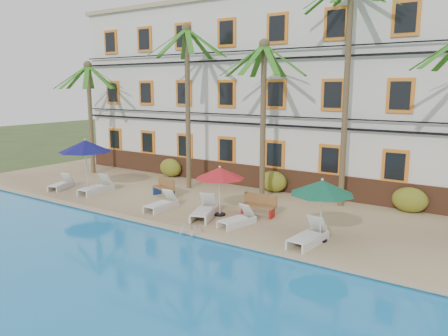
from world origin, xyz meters
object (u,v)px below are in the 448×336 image
Objects in this scene: palm_a at (90,101)px; umbrella_green at (322,188)px; umbrella_blue at (85,146)px; bench_right at (259,205)px; palm_c at (263,98)px; bench_left at (165,187)px; lounger_b at (97,187)px; palm_b at (188,86)px; lounger_d at (205,210)px; umbrella_red at (220,173)px; lounger_c at (162,204)px; lounger_a at (62,184)px; lounger_e at (238,219)px; lounger_f at (309,236)px; palm_d at (348,63)px; pool_ladder at (192,234)px.

palm_a is 3.06× the size of umbrella_green.
umbrella_blue is 1.79× the size of bench_right.
bench_left is (-4.22, -2.27, -4.38)m from palm_c.
lounger_b is 1.33× the size of bench_right.
palm_b is 4.02× the size of lounger_d.
bench_right is at bearing -22.79° from palm_b.
lounger_c is at bearing -164.77° from umbrella_red.
palm_c reaches higher than umbrella_green.
palm_a is at bearing 119.10° from lounger_a.
lounger_e is at bearing -3.69° from lounger_d.
umbrella_green is 12.28m from lounger_b.
lounger_f is at bearing -32.56° from bench_right.
umbrella_green reaches higher than lounger_a.
lounger_f is (11.97, -0.80, -0.01)m from lounger_b.
lounger_a is at bearing -157.94° from palm_c.
palm_c is at bearing 134.30° from lounger_f.
lounger_c is 1.02× the size of lounger_e.
palm_d is (8.00, 1.11, 0.95)m from palm_b.
bench_left is 5.45m from bench_right.
palm_b is at bearing 95.97° from bench_left.
palm_a is 3.96× the size of lounger_a.
palm_a reaches higher than umbrella_blue.
lounger_c is (-2.79, -4.06, -4.58)m from palm_c.
lounger_f is 4.26m from pool_ladder.
umbrella_blue is (3.61, -3.35, -2.16)m from palm_a.
umbrella_red reaches higher than bench_left.
palm_a reaches higher than umbrella_green.
umbrella_green reaches higher than lounger_c.
lounger_d is (-5.06, -0.04, -1.62)m from umbrella_green.
lounger_a is (2.16, -3.89, -4.24)m from palm_a.
lounger_c is (-6.35, -5.09, -6.12)m from palm_d.
palm_c reaches higher than palm_a.
palm_c is 4.01m from palm_d.
palm_b is 5.43m from bench_left.
lounger_d is 1.39× the size of bench_right.
lounger_b reaches higher than lounger_a.
palm_d is 10.31m from bench_left.
umbrella_blue is at bearing 175.78° from lounger_f.
lounger_b reaches higher than bench_left.
palm_c is 7.69m from pool_ladder.
palm_d reaches higher than umbrella_blue.
umbrella_green reaches higher than lounger_d.
palm_a is at bearing 167.24° from umbrella_green.
umbrella_blue is 1.21× the size of umbrella_green.
lounger_f is at bearing -6.74° from lounger_e.
palm_d is at bearing 49.62° from umbrella_red.
lounger_e is 2.07m from pool_ladder.
umbrella_red reaches higher than lounger_e.
lounger_e is (-2.36, -5.11, -6.13)m from palm_d.
palm_c reaches higher than pool_ladder.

